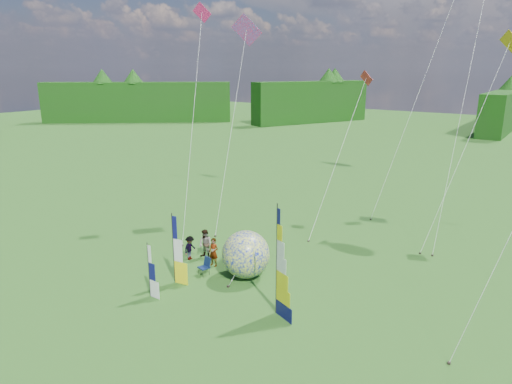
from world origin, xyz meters
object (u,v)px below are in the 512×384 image
Objects in this scene: feather_banner_main at (277,262)px; kite_whale at (470,64)px; spectator_c at (190,248)px; side_banner_left at (173,250)px; camp_chair at (204,266)px; spectator_b at (205,244)px; spectator_a at (214,252)px; spectator_d at (246,248)px; bol_inflatable at (246,254)px; side_banner_far at (149,271)px.

feather_banner_main is 0.23× the size of kite_whale.
feather_banner_main is 3.52× the size of spectator_c.
feather_banner_main is 19.68m from kite_whale.
side_banner_left is 2.56× the size of spectator_c.
side_banner_left is at bearing -159.50° from spectator_c.
spectator_c is at bearing -174.15° from feather_banner_main.
spectator_c is at bearing -129.40° from kite_whale.
spectator_b is at bearing 142.75° from camp_chair.
spectator_a reaches higher than spectator_d.
camp_chair is at bearing -78.55° from spectator_a.
spectator_d is (2.97, 1.77, 0.08)m from spectator_c.
side_banner_left is 4.02m from bol_inflatable.
spectator_d is at bearing 50.12° from spectator_a.
spectator_a is at bearing 72.74° from spectator_d.
feather_banner_main is 8.32m from spectator_c.
spectator_b is (-7.12, 3.02, -1.75)m from feather_banner_main.
feather_banner_main is 6.37m from side_banner_left.
spectator_c is (-1.78, -0.14, -0.11)m from spectator_a.
camp_chair is at bearing -125.21° from spectator_c.
camp_chair is at bearing -46.85° from spectator_b.
side_banner_left is 4.93m from spectator_d.
feather_banner_main is at bearing 2.25° from camp_chair.
spectator_b is 20.94m from kite_whale.
feather_banner_main is at bearing 158.58° from spectator_d.
feather_banner_main is at bearing 20.21° from side_banner_far.
feather_banner_main reaches higher than bol_inflatable.
side_banner_left is at bearing -121.25° from kite_whale.
side_banner_far reaches higher than spectator_a.
kite_whale is (10.48, 17.46, 9.76)m from side_banner_left.
spectator_a is 1.67× the size of camp_chair.
side_banner_left is at bearing 90.60° from spectator_d.
camp_chair is (-5.63, 1.17, -2.15)m from feather_banner_main.
spectator_d is at bearing -66.21° from spectator_c.
bol_inflatable is 1.78× the size of spectator_c.
kite_whale is (10.16, 14.52, 10.83)m from spectator_a.
spectator_d reaches higher than spectator_c.
spectator_a is 1.79m from spectator_c.
side_banner_far reaches higher than camp_chair.
kite_whale is (11.30, 13.95, 10.78)m from spectator_b.
camp_chair is at bearing 58.82° from side_banner_left.
kite_whale reaches higher than feather_banner_main.
bol_inflatable is 1.56× the size of spectator_a.
spectator_c is 2.42m from camp_chair.
spectator_a is at bearing 119.01° from camp_chair.
kite_whale is at bearing 61.40° from side_banner_far.
spectator_b is (-3.58, 0.65, -0.43)m from bol_inflatable.
feather_banner_main is at bearing -113.57° from spectator_c.
feather_banner_main is 1.98× the size of bol_inflatable.
spectator_a reaches higher than spectator_c.
spectator_a is 0.07× the size of kite_whale.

